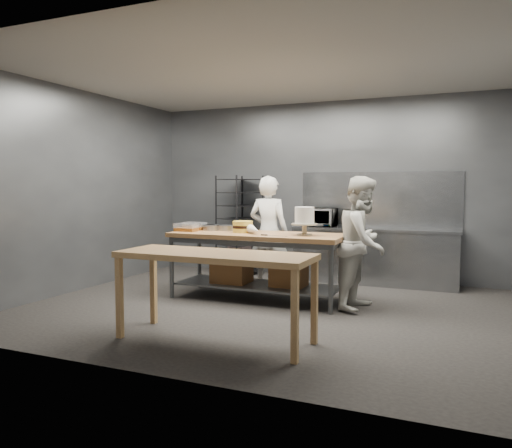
{
  "coord_description": "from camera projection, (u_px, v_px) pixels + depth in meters",
  "views": [
    {
      "loc": [
        2.38,
        -5.86,
        1.56
      ],
      "look_at": [
        -0.29,
        0.36,
        1.05
      ],
      "focal_mm": 35.0,
      "sensor_mm": 36.0,
      "label": 1
    }
  ],
  "objects": [
    {
      "name": "cake_pans",
      "position": [
        215.0,
        228.0,
        7.32
      ],
      "size": [
        0.59,
        0.32,
        0.07
      ],
      "color": "gray",
      "rests_on": "work_table"
    },
    {
      "name": "work_table",
      "position": [
        257.0,
        258.0,
        6.87
      ],
      "size": [
        2.4,
        0.9,
        0.92
      ],
      "color": "olive",
      "rests_on": "ground"
    },
    {
      "name": "chef_behind",
      "position": [
        269.0,
        232.0,
        7.6
      ],
      "size": [
        0.65,
        0.44,
        1.72
      ],
      "primitive_type": "imported",
      "rotation": [
        0.0,
        0.0,
        3.1
      ],
      "color": "white",
      "rests_on": "ground"
    },
    {
      "name": "offset_spatula",
      "position": [
        271.0,
        235.0,
        6.48
      ],
      "size": [
        0.36,
        0.02,
        0.02
      ],
      "color": "slate",
      "rests_on": "work_table"
    },
    {
      "name": "layer_cake",
      "position": [
        243.0,
        227.0,
        6.94
      ],
      "size": [
        0.28,
        0.28,
        0.16
      ],
      "color": "gold",
      "rests_on": "work_table"
    },
    {
      "name": "microwave",
      "position": [
        319.0,
        217.0,
        8.31
      ],
      "size": [
        0.54,
        0.37,
        0.3
      ],
      "primitive_type": "imported",
      "color": "black",
      "rests_on": "back_counter"
    },
    {
      "name": "chef_right",
      "position": [
        363.0,
        243.0,
        6.34
      ],
      "size": [
        0.75,
        0.9,
        1.69
      ],
      "primitive_type": "imported",
      "rotation": [
        0.0,
        0.0,
        1.43
      ],
      "color": "silver",
      "rests_on": "ground"
    },
    {
      "name": "pastry_clamshells",
      "position": [
        191.0,
        227.0,
        7.26
      ],
      "size": [
        0.33,
        0.48,
        0.11
      ],
      "color": "#A45320",
      "rests_on": "work_table"
    },
    {
      "name": "frosted_cake_stand",
      "position": [
        305.0,
        217.0,
        6.51
      ],
      "size": [
        0.34,
        0.34,
        0.37
      ],
      "color": "#A9A087",
      "rests_on": "work_table"
    },
    {
      "name": "speed_rack",
      "position": [
        239.0,
        226.0,
        8.82
      ],
      "size": [
        0.81,
        0.84,
        1.75
      ],
      "color": "black",
      "rests_on": "ground"
    },
    {
      "name": "ground",
      "position": [
        265.0,
        308.0,
        6.42
      ],
      "size": [
        6.0,
        6.0,
        0.0
      ],
      "primitive_type": "plane",
      "color": "black",
      "rests_on": "ground"
    },
    {
      "name": "back_counter",
      "position": [
        374.0,
        256.0,
        7.99
      ],
      "size": [
        2.6,
        0.6,
        0.9
      ],
      "color": "slate",
      "rests_on": "ground"
    },
    {
      "name": "back_wall",
      "position": [
        320.0,
        190.0,
        8.6
      ],
      "size": [
        6.0,
        0.04,
        3.0
      ],
      "primitive_type": "cube",
      "color": "#4C4F54",
      "rests_on": "ground"
    },
    {
      "name": "splashback_panel",
      "position": [
        379.0,
        199.0,
        8.2
      ],
      "size": [
        2.6,
        0.02,
        0.9
      ],
      "primitive_type": "cube",
      "color": "slate",
      "rests_on": "back_counter"
    },
    {
      "name": "piping_bag",
      "position": [
        254.0,
        230.0,
        6.67
      ],
      "size": [
        0.34,
        0.37,
        0.12
      ],
      "primitive_type": "cone",
      "rotation": [
        1.57,
        0.0,
        0.69
      ],
      "color": "white",
      "rests_on": "work_table"
    },
    {
      "name": "near_counter",
      "position": [
        215.0,
        261.0,
        4.99
      ],
      "size": [
        2.0,
        0.7,
        0.9
      ],
      "color": "olive",
      "rests_on": "ground"
    }
  ]
}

